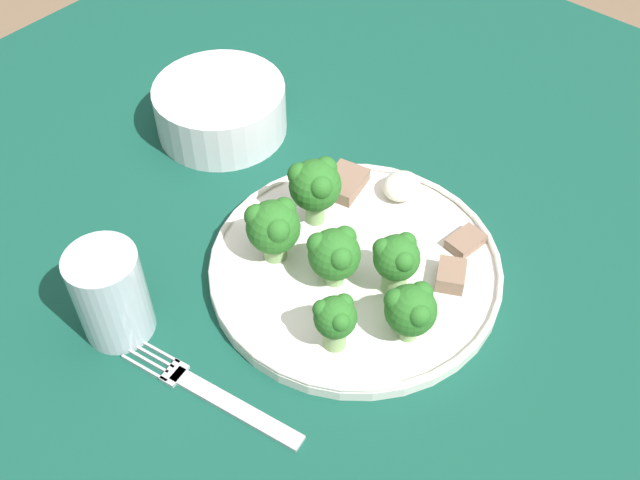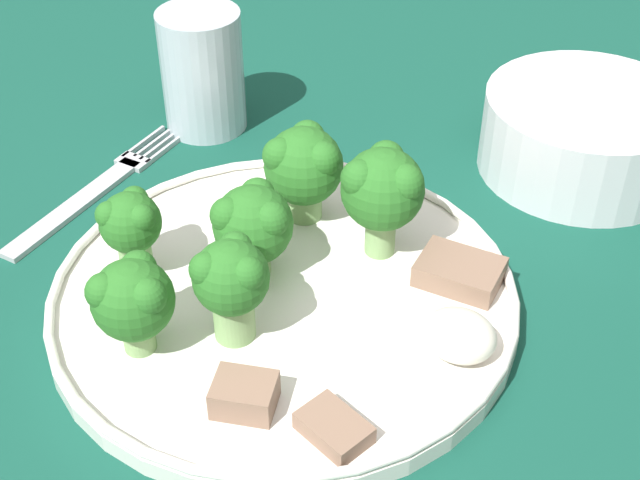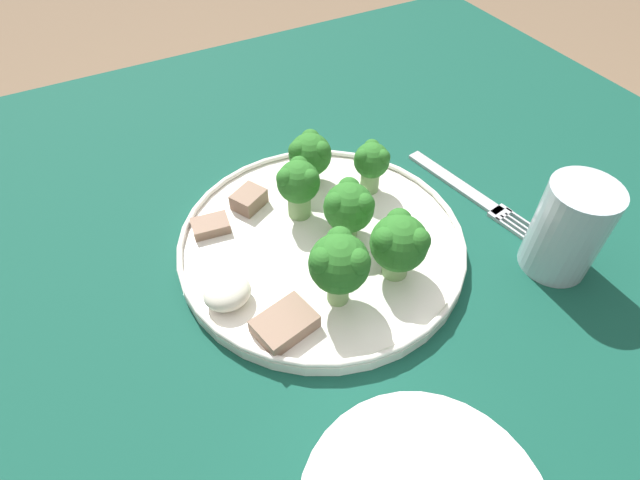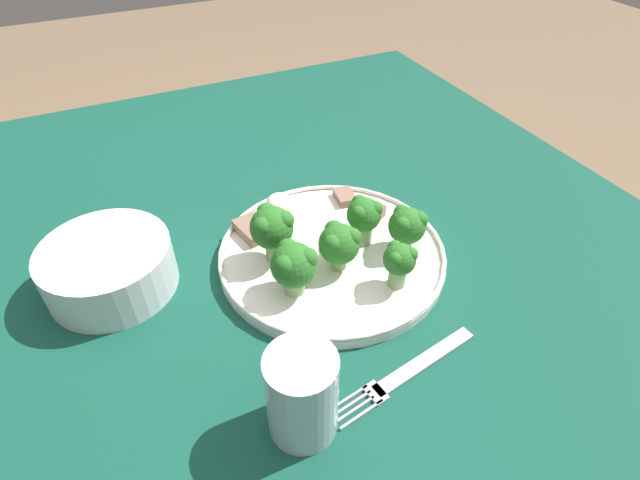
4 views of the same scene
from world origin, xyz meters
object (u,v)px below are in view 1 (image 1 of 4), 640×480
at_px(drinking_glass, 112,298).
at_px(dinner_plate, 355,267).
at_px(cream_bowl, 221,110).
at_px(fork, 212,394).

bearing_deg(drinking_glass, dinner_plate, -33.04).
relative_size(cream_bowl, drinking_glass, 1.57).
bearing_deg(dinner_plate, fork, 177.88).
height_order(fork, drinking_glass, drinking_glass).
bearing_deg(dinner_plate, cream_bowl, 74.81).
height_order(dinner_plate, drinking_glass, drinking_glass).
distance_m(dinner_plate, drinking_glass, 0.23).
bearing_deg(dinner_plate, drinking_glass, 146.96).
xyz_separation_m(fork, drinking_glass, (-0.00, 0.12, 0.04)).
xyz_separation_m(dinner_plate, cream_bowl, (0.07, 0.25, 0.02)).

